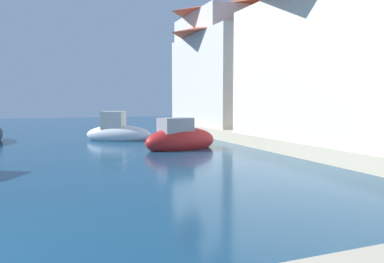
{
  "coord_description": "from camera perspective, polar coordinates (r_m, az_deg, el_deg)",
  "views": [
    {
      "loc": [
        2.0,
        -4.77,
        1.96
      ],
      "look_at": [
        7.87,
        10.12,
        0.63
      ],
      "focal_mm": 35.43,
      "sensor_mm": 36.0,
      "label": 1
    }
  ],
  "objects": [
    {
      "name": "moored_boat_7",
      "position": [
        15.21,
        -1.78,
        -1.17
      ],
      "size": [
        3.34,
        1.9,
        1.52
      ],
      "rotation": [
        0.0,
        0.0,
        0.21
      ],
      "color": "#B21E1E",
      "rests_on": "ground"
    },
    {
      "name": "waterfront_building_far",
      "position": [
        24.41,
        5.46,
        10.36
      ],
      "size": [
        5.33,
        6.59,
        7.62
      ],
      "color": "beige",
      "rests_on": "quay_promenade"
    },
    {
      "name": "quay_promenade",
      "position": [
        5.26,
        6.1,
        -14.23
      ],
      "size": [
        44.0,
        32.0,
        0.5
      ],
      "color": "beige",
      "rests_on": "ground"
    },
    {
      "name": "moored_boat_2",
      "position": [
        18.85,
        -11.13,
        -0.11
      ],
      "size": [
        3.35,
        2.51,
        1.63
      ],
      "rotation": [
        0.0,
        0.0,
        5.78
      ],
      "color": "white",
      "rests_on": "ground"
    },
    {
      "name": "waterfront_building_main",
      "position": [
        15.71,
        23.6,
        10.91
      ],
      "size": [
        6.21,
        9.11,
        6.4
      ],
      "color": "silver",
      "rests_on": "quay_promenade"
    },
    {
      "name": "waterfront_building_annex",
      "position": [
        23.55,
        6.47,
        8.94
      ],
      "size": [
        5.79,
        8.32,
        6.29
      ],
      "color": "beige",
      "rests_on": "quay_promenade"
    }
  ]
}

